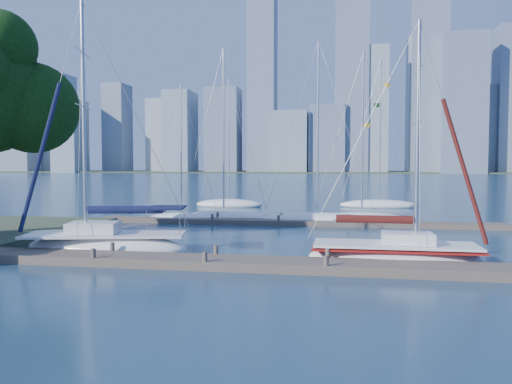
# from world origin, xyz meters

# --- Properties ---
(ground) EXTENTS (700.00, 700.00, 0.00)m
(ground) POSITION_xyz_m (0.00, 0.00, 0.00)
(ground) COLOR #18334D
(ground) RESTS_ON ground
(near_dock) EXTENTS (26.00, 2.00, 0.40)m
(near_dock) POSITION_xyz_m (0.00, 0.00, 0.20)
(near_dock) COLOR brown
(near_dock) RESTS_ON ground
(far_dock) EXTENTS (30.00, 1.80, 0.36)m
(far_dock) POSITION_xyz_m (2.00, 16.00, 0.18)
(far_dock) COLOR brown
(far_dock) RESTS_ON ground
(far_shore) EXTENTS (800.00, 100.00, 1.50)m
(far_shore) POSITION_xyz_m (0.00, 320.00, 0.00)
(far_shore) COLOR #38472D
(far_shore) RESTS_ON ground
(sailboat_navy) EXTENTS (8.87, 4.48, 13.08)m
(sailboat_navy) POSITION_xyz_m (-6.11, 2.44, 1.01)
(sailboat_navy) COLOR white
(sailboat_navy) RESTS_ON ground
(sailboat_maroon) EXTENTS (7.76, 2.58, 11.26)m
(sailboat_maroon) POSITION_xyz_m (7.96, 2.11, 0.89)
(sailboat_maroon) COLOR white
(sailboat_maroon) RESTS_ON ground
(bg_boat_0) EXTENTS (5.89, 2.90, 11.13)m
(bg_boat_0) POSITION_xyz_m (-7.00, 17.02, 0.24)
(bg_boat_0) COLOR white
(bg_boat_0) RESTS_ON ground
(bg_boat_1) EXTENTS (6.90, 2.64, 14.02)m
(bg_boat_1) POSITION_xyz_m (-3.75, 17.85, 0.29)
(bg_boat_1) COLOR white
(bg_boat_1) RESTS_ON ground
(bg_boat_2) EXTENTS (9.14, 5.41, 14.09)m
(bg_boat_2) POSITION_xyz_m (3.71, 17.16, 0.29)
(bg_boat_2) COLOR white
(bg_boat_2) RESTS_ON ground
(bg_boat_3) EXTENTS (7.47, 2.83, 13.40)m
(bg_boat_3) POSITION_xyz_m (7.06, 18.27, 0.28)
(bg_boat_3) COLOR white
(bg_boat_3) RESTS_ON ground
(bg_boat_6) EXTENTS (7.64, 4.58, 14.08)m
(bg_boat_6) POSITION_xyz_m (-6.46, 31.31, 0.30)
(bg_boat_6) COLOR white
(bg_boat_6) RESTS_ON ground
(bg_boat_7) EXTENTS (8.59, 4.97, 15.94)m
(bg_boat_7) POSITION_xyz_m (9.40, 33.32, 0.30)
(bg_boat_7) COLOR white
(bg_boat_7) RESTS_ON ground
(skyline) EXTENTS (503.88, 51.31, 125.03)m
(skyline) POSITION_xyz_m (19.02, 290.35, 36.46)
(skyline) COLOR gray
(skyline) RESTS_ON ground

